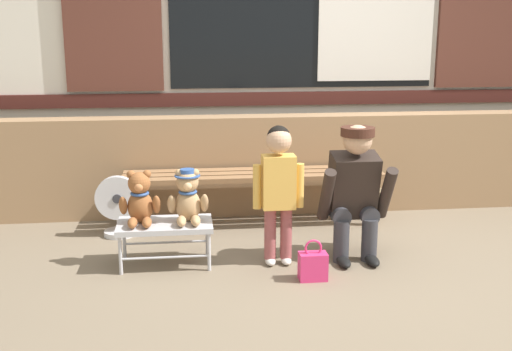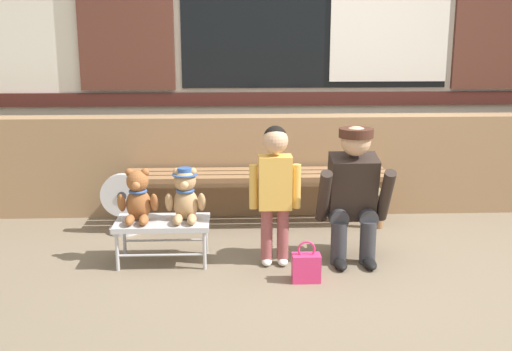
{
  "view_description": "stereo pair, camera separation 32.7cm",
  "coord_description": "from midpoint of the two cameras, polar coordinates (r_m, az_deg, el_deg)",
  "views": [
    {
      "loc": [
        -1.11,
        -3.88,
        1.59
      ],
      "look_at": [
        -0.59,
        0.48,
        0.55
      ],
      "focal_mm": 44.17,
      "sensor_mm": 36.0,
      "label": 1
    },
    {
      "loc": [
        -0.78,
        -3.9,
        1.59
      ],
      "look_at": [
        -0.59,
        0.48,
        0.55
      ],
      "focal_mm": 44.17,
      "sensor_mm": 36.0,
      "label": 2
    }
  ],
  "objects": [
    {
      "name": "ground_plane",
      "position": [
        4.31,
        6.46,
        -8.42
      ],
      "size": [
        60.0,
        60.0,
        0.0
      ],
      "primitive_type": "plane",
      "color": "#756651"
    },
    {
      "name": "brick_low_wall",
      "position": [
        5.52,
        3.24,
        1.12
      ],
      "size": [
        8.02,
        0.25,
        0.85
      ],
      "primitive_type": "cube",
      "color": "#997551",
      "rests_on": "ground"
    },
    {
      "name": "shop_facade",
      "position": [
        5.92,
        2.57,
        15.51
      ],
      "size": [
        8.19,
        0.26,
        3.63
      ],
      "color": "silver",
      "rests_on": "ground"
    },
    {
      "name": "wooden_bench_long",
      "position": [
        5.11,
        -2.08,
        -0.46
      ],
      "size": [
        2.1,
        0.4,
        0.44
      ],
      "color": "#8E6642",
      "rests_on": "ground"
    },
    {
      "name": "small_display_bench",
      "position": [
        4.34,
        -10.4,
        -4.65
      ],
      "size": [
        0.64,
        0.36,
        0.3
      ],
      "color": "#BCBCC1",
      "rests_on": "ground"
    },
    {
      "name": "teddy_bear_plain",
      "position": [
        4.3,
        -12.64,
        -2.18
      ],
      "size": [
        0.28,
        0.26,
        0.36
      ],
      "color": "#93562D",
      "rests_on": "small_display_bench"
    },
    {
      "name": "teddy_bear_with_hat",
      "position": [
        4.28,
        -8.37,
        -1.96
      ],
      "size": [
        0.28,
        0.27,
        0.36
      ],
      "color": "tan",
      "rests_on": "small_display_bench"
    },
    {
      "name": "child_standing",
      "position": [
        4.2,
        -0.17,
        -0.43
      ],
      "size": [
        0.35,
        0.18,
        0.96
      ],
      "color": "#994C4C",
      "rests_on": "ground"
    },
    {
      "name": "adult_crouching",
      "position": [
        4.38,
        6.87,
        -1.44
      ],
      "size": [
        0.5,
        0.49,
        0.95
      ],
      "color": "#333338",
      "rests_on": "ground"
    },
    {
      "name": "handbag_on_ground",
      "position": [
        4.08,
        2.88,
        -8.17
      ],
      "size": [
        0.18,
        0.11,
        0.27
      ],
      "color": "#E53370",
      "rests_on": "ground"
    },
    {
      "name": "floor_fan",
      "position": [
        5.01,
        -14.23,
        -2.76
      ],
      "size": [
        0.34,
        0.24,
        0.48
      ],
      "color": "silver",
      "rests_on": "ground"
    }
  ]
}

